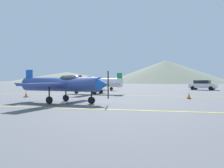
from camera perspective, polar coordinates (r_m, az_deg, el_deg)
The scene contains 11 objects.
ground_plane at distance 17.31m, azimuth -8.99°, elevation -4.56°, with size 400.00×400.00×0.00m, color #54565B.
apron_line_near at distance 14.26m, azimuth -14.10°, elevation -5.76°, with size 80.00×0.16×0.01m, color yellow.
apron_line_far at distance 25.30m, azimuth -1.79°, elevation -2.77°, with size 80.00×0.16×0.01m, color yellow.
airplane_near at distance 17.22m, azimuth -12.02°, elevation 0.05°, with size 7.23×8.27×2.47m.
airplane_mid at distance 27.48m, azimuth -4.47°, elevation 0.43°, with size 7.20×8.28×2.47m.
airplane_far at distance 37.54m, azimuth -3.56°, elevation 0.60°, with size 7.19×8.27×2.47m.
car_sedan at distance 41.04m, azimuth 21.60°, elevation -0.20°, with size 4.66×3.34×1.62m.
traffic_cone_front at distance 23.86m, azimuth -20.55°, elevation -2.38°, with size 0.36×0.36×0.59m.
traffic_cone_side at distance 21.53m, azimuth 18.56°, elevation -2.73°, with size 0.36×0.36×0.59m.
hill_left at distance 171.20m, azimuth -11.20°, elevation 1.70°, with size 84.97×84.97×7.39m, color slate.
hill_centerleft at distance 129.55m, azimuth 13.18°, elevation 3.01°, with size 67.75×67.75×12.37m, color slate.
Camera 1 is at (6.47, -15.97, 1.69)m, focal length 36.84 mm.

